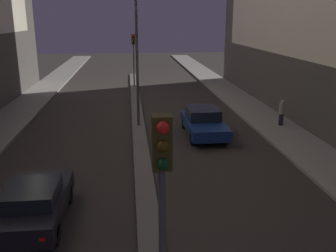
# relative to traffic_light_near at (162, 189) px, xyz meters

# --- Properties ---
(median_strip) EXTENTS (0.74, 38.16, 0.14)m
(median_strip) POSITION_rel_traffic_light_near_xyz_m (0.00, 17.49, -3.47)
(median_strip) COLOR #66605B
(median_strip) RESTS_ON ground
(traffic_light_near) EXTENTS (0.32, 0.42, 4.64)m
(traffic_light_near) POSITION_rel_traffic_light_near_xyz_m (0.00, 0.00, 0.00)
(traffic_light_near) COLOR #4C4C51
(traffic_light_near) RESTS_ON median_strip
(traffic_light_mid) EXTENTS (0.32, 0.42, 4.64)m
(traffic_light_mid) POSITION_rel_traffic_light_near_xyz_m (0.00, 28.89, 0.00)
(traffic_light_mid) COLOR #4C4C51
(traffic_light_mid) RESTS_ON median_strip
(street_lamp) EXTENTS (0.54, 0.54, 8.33)m
(street_lamp) POSITION_rel_traffic_light_near_xyz_m (0.00, 15.60, 2.37)
(street_lamp) COLOR #4C4C51
(street_lamp) RESTS_ON median_strip
(car_left_lane) EXTENTS (1.81, 4.04, 1.40)m
(car_left_lane) POSITION_rel_traffic_light_near_xyz_m (-3.50, 5.20, -2.81)
(car_left_lane) COLOR black
(car_left_lane) RESTS_ON ground
(car_right_lane) EXTENTS (1.95, 4.62, 1.47)m
(car_right_lane) POSITION_rel_traffic_light_near_xyz_m (3.50, 13.75, -2.79)
(car_right_lane) COLOR navy
(car_right_lane) RESTS_ON ground
(pedestrian_on_right_sidewalk) EXTENTS (0.35, 0.35, 1.53)m
(pedestrian_on_right_sidewalk) POSITION_rel_traffic_light_near_xyz_m (8.29, 14.68, -2.60)
(pedestrian_on_right_sidewalk) COLOR black
(pedestrian_on_right_sidewalk) RESTS_ON sidewalk_right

